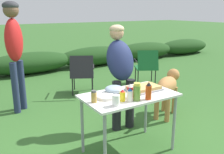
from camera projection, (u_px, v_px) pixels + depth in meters
The scene contains 18 objects.
ground_plane at pixel (128, 150), 3.12m from camera, with size 60.00×60.00×0.00m, color #336028.
shrub_hedge at pixel (31, 63), 6.85m from camera, with size 14.40×0.90×0.58m.
folding_table at pixel (129, 101), 2.94m from camera, with size 1.10×0.64×0.74m.
food_tray at pixel (144, 88), 3.07m from camera, with size 0.43×0.28×0.06m.
plate_stack at pixel (107, 97), 2.79m from camera, with size 0.21×0.21×0.03m, color white.
mixing_bowl at pixel (114, 89), 2.98m from camera, with size 0.23×0.23×0.09m, color #99B2CC.
paper_cup_stack at pixel (116, 100), 2.56m from camera, with size 0.08×0.08×0.12m, color white.
mayo_bottle at pixel (130, 95), 2.69m from camera, with size 0.06×0.06×0.15m.
hot_sauce_bottle at pixel (149, 91), 2.74m from camera, with size 0.07×0.07×0.20m.
ketchup_bottle at pixel (130, 91), 2.79m from camera, with size 0.07×0.07×0.17m.
spice_jar at pixel (94, 97), 2.66m from camera, with size 0.06×0.06×0.13m.
relish_jar at pixel (137, 92), 2.71m from camera, with size 0.08×0.08×0.20m.
mustard_bottle at pixel (123, 96), 2.69m from camera, with size 0.06×0.06×0.13m.
standing_person_in_navy_coat at pixel (120, 67), 3.57m from camera, with size 0.45×0.53×1.50m.
standing_person_in_olive_jacket at pixel (14, 43), 4.05m from camera, with size 0.42×0.41×1.83m.
dog at pixel (168, 86), 4.06m from camera, with size 0.88×0.58×0.72m.
camp_chair_green_behind_table at pixel (146, 65), 5.72m from camera, with size 0.69×0.74×0.83m.
camp_chair_near_hedge at pixel (82, 72), 5.09m from camera, with size 0.68×0.74×0.83m.
Camera 1 is at (-1.63, -2.25, 1.70)m, focal length 40.00 mm.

